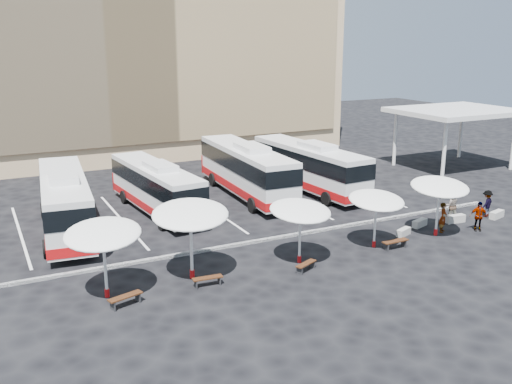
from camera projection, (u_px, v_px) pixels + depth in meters
name	position (u px, v px, depth m)	size (l,w,h in m)	color
ground	(264.00, 245.00, 31.78)	(120.00, 120.00, 0.00)	black
sandstone_building	(115.00, 22.00, 55.95)	(42.00, 18.25, 29.60)	tan
service_canopy	(456.00, 113.00, 49.53)	(10.00, 8.00, 5.20)	silver
curb_divider	(260.00, 241.00, 32.19)	(34.00, 0.25, 0.15)	black
bay_lines	(210.00, 208.00, 38.67)	(24.15, 12.00, 0.01)	white
bus_0	(65.00, 200.00, 33.42)	(3.71, 12.11, 3.78)	silver
bus_1	(156.00, 186.00, 37.26)	(3.26, 11.09, 3.47)	silver
bus_2	(246.00, 169.00, 41.19)	(3.31, 12.49, 3.93)	silver
bus_3	(309.00, 165.00, 42.56)	(3.33, 12.06, 3.78)	silver
sunshade_0	(103.00, 234.00, 24.60)	(4.34, 4.37, 3.48)	silver
sunshade_1	(190.00, 215.00, 26.52)	(4.50, 4.54, 3.77)	silver
sunshade_2	(300.00, 211.00, 28.54)	(3.45, 3.49, 3.25)	silver
sunshade_3	(376.00, 201.00, 30.72)	(3.28, 3.32, 3.14)	silver
sunshade_4	(440.00, 187.00, 32.54)	(4.20, 4.22, 3.42)	silver
wood_bench_0	(125.00, 298.00, 24.44)	(1.59, 0.83, 0.47)	black
wood_bench_1	(208.00, 279.00, 26.42)	(1.45, 0.50, 0.44)	black
wood_bench_2	(306.00, 265.00, 28.13)	(1.38, 0.87, 0.41)	black
wood_bench_3	(395.00, 242.00, 31.07)	(1.57, 0.44, 0.48)	black
conc_bench_0	(404.00, 232.00, 33.23)	(1.10, 0.37, 0.41)	#969690
conc_bench_1	(420.00, 223.00, 34.77)	(1.17, 0.39, 0.44)	#969690
conc_bench_2	(455.00, 219.00, 35.55)	(1.27, 0.42, 0.48)	#969690
conc_bench_3	(497.00, 214.00, 36.44)	(1.22, 0.41, 0.46)	#969690
passenger_0	(443.00, 217.00, 33.65)	(0.66, 0.43, 1.80)	black
passenger_1	(452.00, 206.00, 35.75)	(0.94, 0.73, 1.93)	black
passenger_2	(478.00, 216.00, 33.88)	(1.05, 0.44, 1.80)	black
passenger_3	(487.00, 204.00, 36.57)	(1.12, 0.65, 1.74)	black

